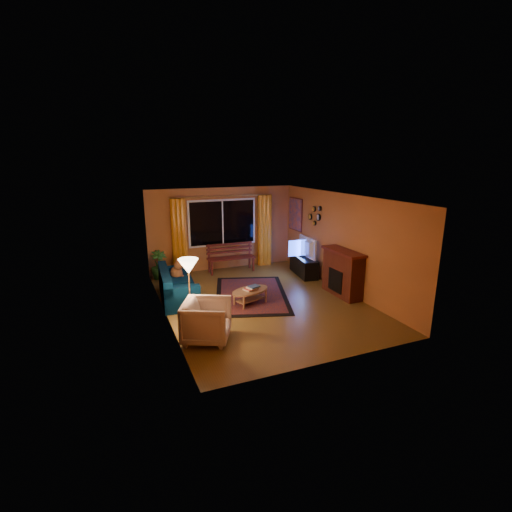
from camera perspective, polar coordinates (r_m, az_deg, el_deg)
name	(u,v)px	position (r m, az deg, el deg)	size (l,w,h in m)	color
floor	(261,301)	(9.03, 0.73, -6.97)	(4.50, 6.00, 0.02)	brown
ceiling	(261,196)	(8.43, 0.79, 9.15)	(4.50, 6.00, 0.02)	white
wall_back	(222,229)	(11.41, -5.23, 4.19)	(4.50, 0.02, 2.50)	#BB7039
wall_left	(163,261)	(8.05, -14.19, -0.70)	(0.02, 6.00, 2.50)	#BB7039
wall_right	(342,243)	(9.74, 13.08, 2.02)	(0.02, 6.00, 2.50)	#BB7039
window	(223,223)	(11.31, -5.15, 5.13)	(2.00, 0.02, 1.30)	black
curtain_rod	(222,196)	(11.16, -5.18, 9.15)	(0.03, 0.03, 3.20)	#BF8C3F
curtain_left	(179,237)	(10.99, -11.74, 2.84)	(0.36, 0.36, 2.24)	orange
curtain_right	(264,231)	(11.78, 1.27, 3.94)	(0.36, 0.36, 2.24)	orange
bench	(231,265)	(11.25, -3.81, -1.35)	(1.44, 0.42, 0.43)	#4E1711
potted_plant	(159,265)	(10.89, -14.72, -1.33)	(0.45, 0.45, 0.81)	#235B1E
sofa	(178,284)	(9.21, -11.91, -4.31)	(0.80, 1.86, 0.75)	#011730
dog	(176,271)	(9.54, -12.17, -2.24)	(0.30, 0.42, 0.45)	brown
armchair	(207,319)	(7.09, -7.59, -9.57)	(0.84, 0.79, 0.86)	#C1AEA5
floor_lamp	(190,294)	(7.56, -10.17, -5.74)	(0.24, 0.24, 1.43)	#BF8C3F
rug	(251,294)	(9.42, -0.75, -5.91)	(1.75, 2.77, 0.02)	maroon
coffee_table	(250,297)	(8.77, -0.89, -6.32)	(0.98, 0.98, 0.36)	#966A47
tv_console	(304,266)	(11.02, 7.35, -1.50)	(0.43, 1.29, 0.54)	black
television	(304,247)	(10.88, 7.45, 1.33)	(1.01, 0.13, 0.58)	black
fireplace	(343,274)	(9.48, 13.19, -2.71)	(0.40, 1.20, 1.10)	maroon
mirror_cluster	(315,214)	(10.68, 9.00, 6.33)	(0.06, 0.60, 0.56)	black
painting	(295,214)	(11.69, 6.07, 6.41)	(0.04, 0.76, 0.96)	orange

